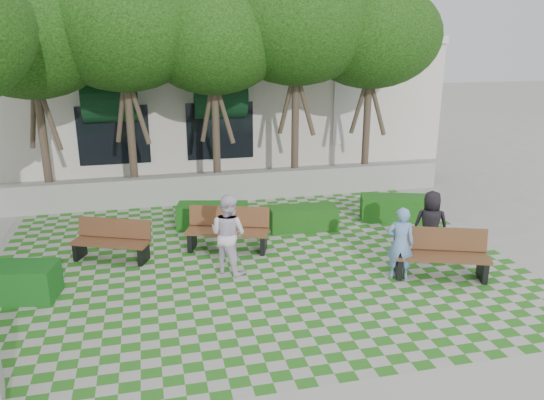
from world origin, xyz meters
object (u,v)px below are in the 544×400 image
object	(u,v)px
hedge_east	(396,208)
hedge_midleft	(213,216)
bench_west	(112,241)
hedge_west	(5,282)
bench_east	(441,255)
bench_mid	(228,230)
person_dark	(430,225)
person_blue	(400,243)
person_white	(228,234)
hedge_midright	(303,218)

from	to	relation	value
hedge_east	hedge_midleft	distance (m)	5.31
bench_west	hedge_west	xyz separation A→B (m)	(-2.03, -1.57, -0.11)
bench_east	bench_mid	bearing A→B (deg)	168.64
bench_mid	person_dark	bearing A→B (deg)	-0.27
bench_west	hedge_east	xyz separation A→B (m)	(7.90, 1.05, -0.11)
bench_mid	hedge_midleft	world-z (taller)	bench_mid
person_blue	person_white	xyz separation A→B (m)	(-3.59, 1.21, 0.09)
bench_east	person_dark	size ratio (longest dim) A/B	1.28
bench_mid	person_white	world-z (taller)	person_white
bench_east	bench_west	distance (m)	7.62
hedge_west	person_dark	bearing A→B (deg)	-0.72
person_dark	person_white	distance (m)	4.83
bench_east	hedge_midleft	bearing A→B (deg)	156.22
hedge_east	person_white	size ratio (longest dim) A/B	1.09
bench_mid	hedge_midleft	distance (m)	1.69
bench_east	hedge_west	bearing A→B (deg)	-166.98
bench_east	hedge_east	world-z (taller)	bench_east
bench_mid	hedge_west	size ratio (longest dim) A/B	1.05
bench_east	bench_mid	world-z (taller)	bench_east
hedge_west	hedge_midright	bearing A→B (deg)	19.36
bench_west	hedge_midright	size ratio (longest dim) A/B	1.04
hedge_midleft	person_white	distance (m)	3.04
hedge_west	hedge_east	bearing A→B (deg)	14.78
hedge_midright	hedge_west	xyz separation A→B (m)	(-7.07, -2.48, 0.04)
hedge_east	hedge_west	size ratio (longest dim) A/B	0.98
hedge_midright	person_blue	bearing A→B (deg)	-71.69
bench_east	hedge_midleft	distance (m)	6.25
bench_east	person_dark	xyz separation A→B (m)	(0.28, 0.99, 0.32)
hedge_west	person_white	size ratio (longest dim) A/B	1.12
person_dark	person_white	bearing A→B (deg)	17.39
bench_east	hedge_west	world-z (taller)	bench_east
bench_mid	hedge_midleft	bearing A→B (deg)	115.16
hedge_midleft	hedge_west	size ratio (longest dim) A/B	0.95
hedge_east	hedge_midleft	xyz separation A→B (m)	(-5.28, 0.58, -0.01)
person_blue	hedge_west	bearing A→B (deg)	15.17
bench_west	bench_east	bearing A→B (deg)	2.47
bench_east	hedge_midright	world-z (taller)	bench_east
hedge_midright	person_white	world-z (taller)	person_white
bench_east	person_dark	distance (m)	1.08
hedge_east	person_blue	world-z (taller)	person_blue
hedge_west	bench_west	bearing A→B (deg)	37.67
hedge_east	hedge_west	bearing A→B (deg)	-165.22
bench_mid	hedge_west	xyz separation A→B (m)	(-4.82, -1.53, -0.16)
hedge_midleft	person_dark	bearing A→B (deg)	-34.72
hedge_midleft	hedge_west	xyz separation A→B (m)	(-4.65, -3.20, 0.02)
bench_mid	person_blue	size ratio (longest dim) A/B	1.30
person_dark	hedge_east	bearing A→B (deg)	-78.64
hedge_east	bench_east	bearing A→B (deg)	-101.58
hedge_east	person_blue	xyz separation A→B (m)	(-1.71, -3.62, 0.47)
hedge_midright	hedge_west	size ratio (longest dim) A/B	0.90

